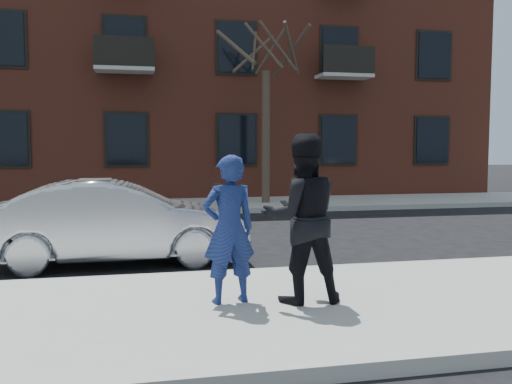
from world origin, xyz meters
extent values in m
plane|color=black|center=(0.00, 0.00, 0.00)|extent=(100.00, 100.00, 0.00)
cube|color=gray|center=(0.00, -0.25, 0.07)|extent=(50.00, 3.50, 0.15)
cube|color=#999691|center=(0.00, 1.55, 0.07)|extent=(50.00, 0.10, 0.15)
cube|color=gray|center=(0.00, 11.25, 0.07)|extent=(50.00, 3.50, 0.15)
cube|color=#999691|center=(0.00, 9.45, 0.07)|extent=(50.00, 0.10, 0.15)
cube|color=brown|center=(2.00, 18.00, 6.00)|extent=(24.00, 10.00, 12.00)
cube|color=black|center=(3.90, 12.94, 2.20)|extent=(1.30, 0.06, 1.70)
cube|color=black|center=(11.50, 12.94, 2.20)|extent=(1.30, 0.06, 1.70)
cube|color=black|center=(3.90, 12.94, 5.40)|extent=(1.30, 0.06, 1.70)
cube|color=black|center=(11.50, 12.94, 5.40)|extent=(1.30, 0.06, 1.70)
cylinder|color=#31261D|center=(4.50, 11.00, 2.25)|extent=(0.26, 0.26, 4.20)
imported|color=#B7BABF|center=(0.15, 3.05, 0.69)|extent=(4.21, 1.54, 1.38)
imported|color=navy|center=(1.50, -0.03, 0.99)|extent=(0.66, 0.49, 1.67)
cube|color=black|center=(1.42, 0.18, 1.45)|extent=(0.09, 0.14, 0.08)
imported|color=black|center=(2.31, -0.17, 1.10)|extent=(0.94, 0.74, 1.91)
cube|color=black|center=(2.17, 0.02, 1.26)|extent=(0.09, 0.14, 0.06)
camera|label=1|loc=(0.54, -5.99, 1.89)|focal=38.00mm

